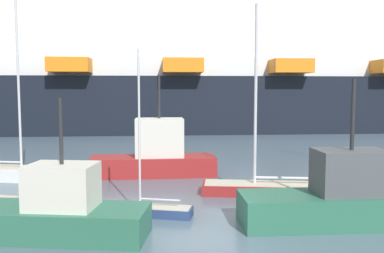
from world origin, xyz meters
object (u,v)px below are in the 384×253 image
Objects in this scene: sailboat_4 at (147,207)px; fishing_boat_1 at (57,212)px; sailboat_1 at (264,186)px; fishing_boat_0 at (343,199)px; sailboat_6 at (15,171)px; cruise_ship at (83,70)px; fishing_boat_2 at (156,155)px.

fishing_boat_1 is at bearing 51.18° from sailboat_4.
sailboat_1 is 5.55m from fishing_boat_0.
sailboat_1 is at bearing -137.32° from sailboat_4.
fishing_boat_0 is at bearing 120.78° from sailboat_1.
sailboat_4 reaches higher than fishing_boat_0.
sailboat_6 is at bearing -8.77° from sailboat_1.
sailboat_6 reaches higher than sailboat_4.
cruise_ship is (-8.49, 44.28, 7.52)m from fishing_boat_1.
fishing_boat_2 reaches higher than fishing_boat_1.
cruise_ship is at bearing 108.35° from fishing_boat_1.
fishing_boat_2 is (-6.09, 5.33, 0.85)m from sailboat_1.
fishing_boat_2 reaches higher than fishing_boat_0.
fishing_boat_0 is (17.10, -9.38, 0.53)m from sailboat_6.
cruise_ship reaches higher than sailboat_6.
fishing_boat_0 is 1.14× the size of fishing_boat_1.
sailboat_6 is 11.75m from fishing_boat_1.
fishing_boat_1 is at bearing -176.91° from fishing_boat_0.
sailboat_4 is at bearing 45.62° from fishing_boat_1.
sailboat_1 is 0.86× the size of sailboat_6.
sailboat_1 reaches higher than sailboat_4.
fishing_boat_2 is at bearing 17.53° from sailboat_6.
cruise_ship reaches higher than fishing_boat_2.
sailboat_4 is at bearing 167.38° from fishing_boat_0.
cruise_ship is at bearing -61.20° from sailboat_4.
sailboat_4 is 44.10m from cruise_ship.
fishing_boat_1 is (-9.37, -6.03, 0.49)m from sailboat_1.
sailboat_4 is 0.63× the size of sailboat_6.
sailboat_1 reaches higher than fishing_boat_1.
cruise_ship is (-11.77, 41.71, 8.13)m from sailboat_4.
fishing_boat_2 is (8.82, 1.01, 0.77)m from sailboat_6.
cruise_ship reaches higher than fishing_boat_1.
fishing_boat_0 is at bearing -67.35° from cruise_ship.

